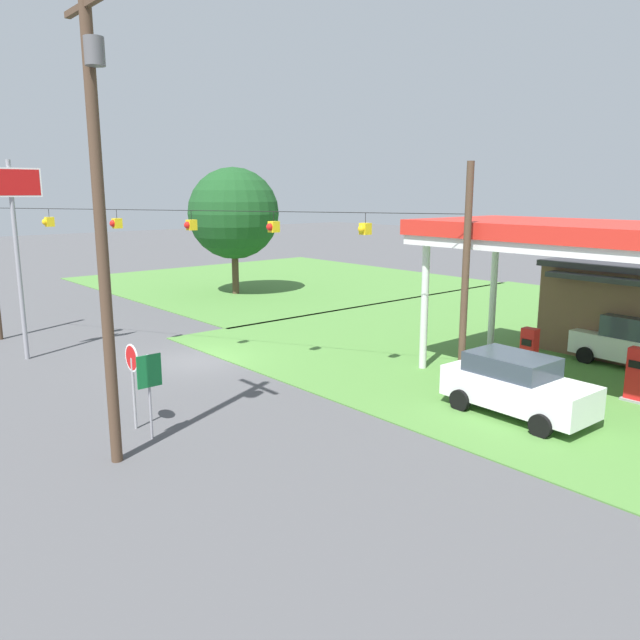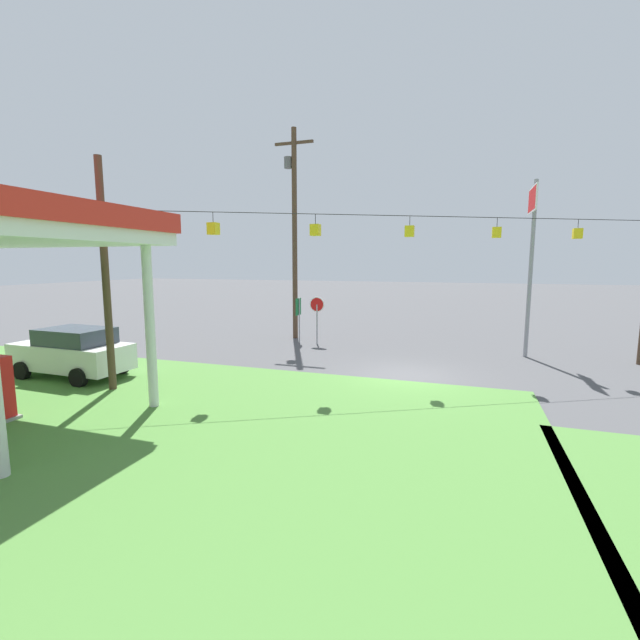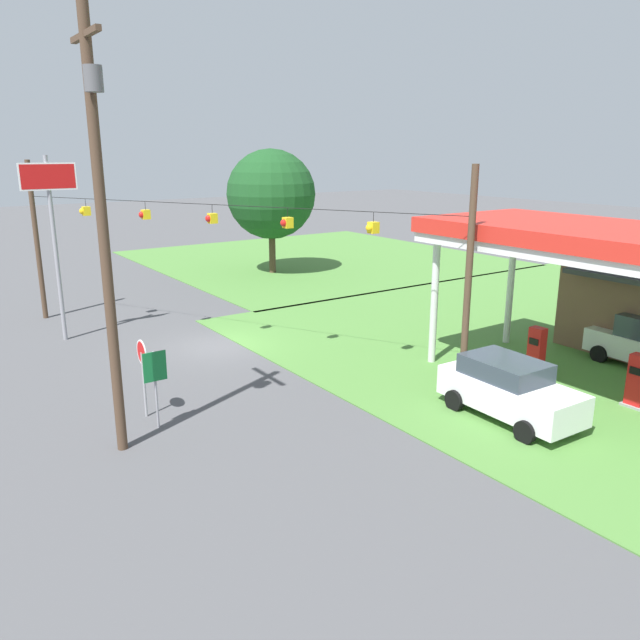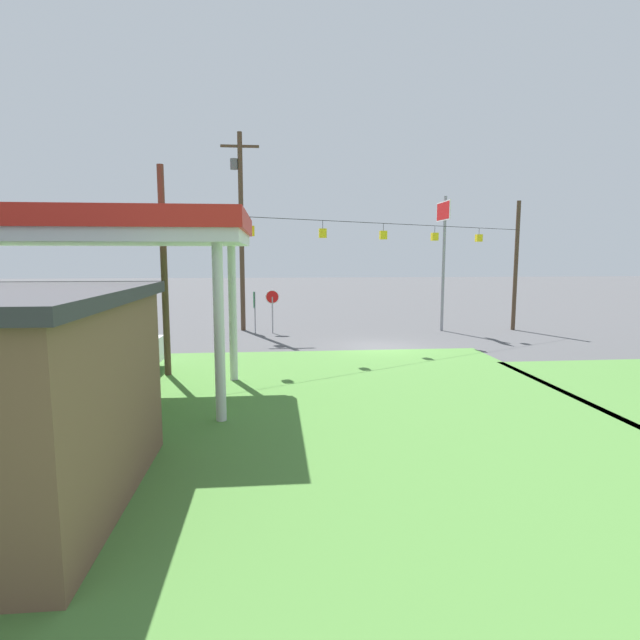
# 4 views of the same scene
# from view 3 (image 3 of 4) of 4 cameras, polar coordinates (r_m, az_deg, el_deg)

# --- Properties ---
(ground_plane) EXTENTS (160.00, 160.00, 0.00)m
(ground_plane) POSITION_cam_3_polar(r_m,az_deg,el_deg) (26.87, -9.28, -2.39)
(ground_plane) COLOR #4C4C4F
(grass_verge_opposite_corner) EXTENTS (24.00, 24.00, 0.04)m
(grass_verge_opposite_corner) POSITION_cam_3_polar(r_m,az_deg,el_deg) (48.21, -0.35, 5.66)
(grass_verge_opposite_corner) COLOR #4C7F38
(grass_verge_opposite_corner) RESTS_ON ground
(gas_station_canopy) EXTENTS (11.50, 5.86, 5.67)m
(gas_station_canopy) POSITION_cam_3_polar(r_m,az_deg,el_deg) (22.45, 24.06, 6.53)
(gas_station_canopy) COLOR silver
(gas_station_canopy) RESTS_ON ground
(fuel_pump_near) EXTENTS (0.71, 0.56, 1.79)m
(fuel_pump_near) POSITION_cam_3_polar(r_m,az_deg,el_deg) (24.40, 19.16, -2.78)
(fuel_pump_near) COLOR gray
(fuel_pump_near) RESTS_ON ground
(fuel_pump_far) EXTENTS (0.71, 0.56, 1.79)m
(fuel_pump_far) POSITION_cam_3_polar(r_m,az_deg,el_deg) (22.51, 27.01, -5.13)
(fuel_pump_far) COLOR gray
(fuel_pump_far) RESTS_ON ground
(car_at_pumps_front) EXTENTS (4.53, 2.21, 1.87)m
(car_at_pumps_front) POSITION_cam_3_polar(r_m,az_deg,el_deg) (20.14, 16.88, -6.03)
(car_at_pumps_front) COLOR white
(car_at_pumps_front) RESTS_ON ground
(stop_sign_roadside) EXTENTS (0.80, 0.08, 2.50)m
(stop_sign_roadside) POSITION_cam_3_polar(r_m,az_deg,el_deg) (19.87, -15.93, -3.66)
(stop_sign_roadside) COLOR #99999E
(stop_sign_roadside) RESTS_ON ground
(stop_sign_overhead) EXTENTS (0.22, 2.24, 7.87)m
(stop_sign_overhead) POSITION_cam_3_polar(r_m,az_deg,el_deg) (28.64, -23.33, 9.09)
(stop_sign_overhead) COLOR gray
(stop_sign_overhead) RESTS_ON ground
(route_sign) EXTENTS (0.10, 0.70, 2.40)m
(route_sign) POSITION_cam_3_polar(r_m,az_deg,el_deg) (18.98, -14.84, -4.80)
(route_sign) COLOR gray
(route_sign) RESTS_ON ground
(utility_pole_main) EXTENTS (2.20, 0.44, 11.48)m
(utility_pole_main) POSITION_cam_3_polar(r_m,az_deg,el_deg) (16.85, -19.27, 8.69)
(utility_pole_main) COLOR #4C3828
(utility_pole_main) RESTS_ON ground
(signal_span_gantry) EXTENTS (18.57, 10.24, 7.64)m
(signal_span_gantry) POSITION_cam_3_polar(r_m,az_deg,el_deg) (25.91, -9.72, 6.61)
(signal_span_gantry) COLOR #4C3828
(signal_span_gantry) RESTS_ON ground
(tree_west_verge) EXTENTS (5.85, 5.85, 8.19)m
(tree_west_verge) POSITION_cam_3_polar(r_m,az_deg,el_deg) (41.97, -4.49, 11.38)
(tree_west_verge) COLOR #4C3828
(tree_west_verge) RESTS_ON ground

